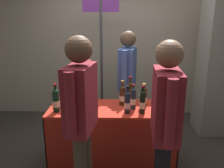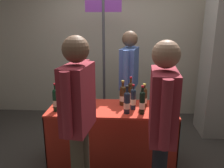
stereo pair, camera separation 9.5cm
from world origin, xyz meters
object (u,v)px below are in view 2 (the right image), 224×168
(display_bottle_0, at_px, (56,99))
(wine_glass_mid, at_px, (143,97))
(featured_wine_bottle, at_px, (166,101))
(tasting_table, at_px, (112,126))
(booth_signpost, at_px, (104,51))
(vendor_presenter, at_px, (129,76))
(taster_foreground_right, at_px, (162,118))
(flower_vase, at_px, (72,97))
(wine_glass_near_vendor, at_px, (65,100))

(display_bottle_0, distance_m, wine_glass_mid, 1.07)
(featured_wine_bottle, bearing_deg, display_bottle_0, -176.70)
(tasting_table, relative_size, booth_signpost, 0.72)
(vendor_presenter, height_order, booth_signpost, booth_signpost)
(taster_foreground_right, bearing_deg, booth_signpost, 24.66)
(booth_signpost, bearing_deg, flower_vase, -108.75)
(wine_glass_mid, xyz_separation_m, flower_vase, (-0.90, -0.07, 0.01))
(tasting_table, bearing_deg, wine_glass_near_vendor, -172.87)
(wine_glass_mid, bearing_deg, flower_vase, -175.69)
(taster_foreground_right, bearing_deg, featured_wine_bottle, -7.90)
(taster_foreground_right, relative_size, booth_signpost, 0.78)
(booth_signpost, bearing_deg, featured_wine_bottle, -53.46)
(wine_glass_near_vendor, distance_m, wine_glass_mid, 0.97)
(vendor_presenter, bearing_deg, display_bottle_0, -33.28)
(tasting_table, bearing_deg, booth_signpost, 100.29)
(featured_wine_bottle, height_order, taster_foreground_right, taster_foreground_right)
(flower_vase, bearing_deg, display_bottle_0, -118.56)
(wine_glass_near_vendor, height_order, booth_signpost, booth_signpost)
(display_bottle_0, distance_m, booth_signpost, 1.34)
(flower_vase, height_order, taster_foreground_right, taster_foreground_right)
(booth_signpost, bearing_deg, taster_foreground_right, -70.29)
(flower_vase, bearing_deg, wine_glass_mid, 4.31)
(taster_foreground_right, bearing_deg, flower_vase, 53.01)
(display_bottle_0, relative_size, wine_glass_mid, 2.84)
(wine_glass_near_vendor, relative_size, flower_vase, 0.41)
(flower_vase, xyz_separation_m, booth_signpost, (0.33, 0.96, 0.46))
(tasting_table, distance_m, vendor_presenter, 0.89)
(wine_glass_mid, bearing_deg, taster_foreground_right, -84.62)
(wine_glass_near_vendor, bearing_deg, booth_signpost, 72.06)
(featured_wine_bottle, xyz_separation_m, booth_signpost, (-0.83, 1.12, 0.43))
(featured_wine_bottle, relative_size, display_bottle_0, 0.89)
(flower_vase, bearing_deg, wine_glass_near_vendor, -103.10)
(flower_vase, height_order, vendor_presenter, vendor_presenter)
(wine_glass_near_vendor, xyz_separation_m, taster_foreground_right, (1.03, -0.72, 0.13))
(wine_glass_mid, height_order, booth_signpost, booth_signpost)
(tasting_table, height_order, featured_wine_bottle, featured_wine_bottle)
(flower_vase, relative_size, taster_foreground_right, 0.21)
(featured_wine_bottle, bearing_deg, wine_glass_mid, 138.68)
(wine_glass_mid, relative_size, taster_foreground_right, 0.07)
(display_bottle_0, xyz_separation_m, taster_foreground_right, (1.12, -0.66, 0.09))
(featured_wine_bottle, bearing_deg, taster_foreground_right, -102.85)
(tasting_table, relative_size, flower_vase, 4.30)
(featured_wine_bottle, xyz_separation_m, wine_glass_mid, (-0.26, 0.23, -0.04))
(tasting_table, xyz_separation_m, flower_vase, (-0.52, 0.10, 0.35))
(wine_glass_near_vendor, bearing_deg, vendor_presenter, 45.27)
(featured_wine_bottle, xyz_separation_m, wine_glass_near_vendor, (-1.20, -0.01, -0.02))
(featured_wine_bottle, distance_m, wine_glass_near_vendor, 1.20)
(tasting_table, relative_size, wine_glass_mid, 12.99)
(wine_glass_near_vendor, relative_size, booth_signpost, 0.07)
(display_bottle_0, xyz_separation_m, wine_glass_mid, (1.03, 0.30, -0.06))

